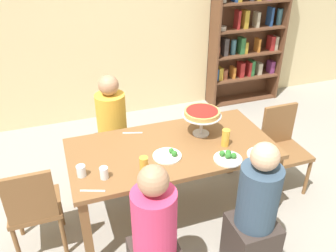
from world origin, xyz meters
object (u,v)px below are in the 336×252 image
(bookshelf, at_px, (248,26))
(beer_glass_amber_tall, at_px, (144,166))
(diner_near_right, at_px, (255,218))
(salad_plate_spare, at_px, (262,154))
(chair_head_west, at_px, (34,207))
(deep_dish_pizza_stand, at_px, (202,114))
(beer_glass_amber_short, at_px, (226,138))
(cutlery_knife_near, at_px, (133,133))
(diner_near_left, at_px, (155,245))
(water_glass_clear_far, at_px, (81,171))
(salad_plate_far_diner, at_px, (168,155))
(salad_plate_near_diner, at_px, (228,157))
(chair_head_east, at_px, (282,144))
(diner_far_left, at_px, (113,135))
(water_glass_clear_near, at_px, (104,173))
(dining_table, at_px, (172,155))
(cutlery_fork_near, at_px, (93,191))

(bookshelf, bearing_deg, beer_glass_amber_tall, -133.89)
(diner_near_right, relative_size, salad_plate_spare, 4.77)
(chair_head_west, xyz_separation_m, deep_dish_pizza_stand, (1.49, 0.19, 0.46))
(beer_glass_amber_tall, distance_m, beer_glass_amber_short, 0.78)
(salad_plate_spare, relative_size, cutlery_knife_near, 1.34)
(diner_near_left, xyz_separation_m, water_glass_clear_far, (-0.39, 0.60, 0.29))
(diner_near_right, distance_m, beer_glass_amber_short, 0.71)
(bookshelf, bearing_deg, salad_plate_far_diner, -132.46)
(deep_dish_pizza_stand, relative_size, salad_plate_near_diner, 1.50)
(chair_head_east, height_order, water_glass_clear_far, chair_head_east)
(chair_head_east, bearing_deg, beer_glass_amber_tall, 12.00)
(salad_plate_near_diner, height_order, beer_glass_amber_tall, beer_glass_amber_tall)
(deep_dish_pizza_stand, relative_size, water_glass_clear_far, 3.83)
(diner_near_left, xyz_separation_m, salad_plate_spare, (1.05, 0.38, 0.27))
(diner_far_left, distance_m, beer_glass_amber_short, 1.26)
(salad_plate_spare, height_order, water_glass_clear_near, water_glass_clear_near)
(dining_table, distance_m, bookshelf, 2.79)
(diner_near_left, xyz_separation_m, diner_far_left, (0.02, 1.52, 0.00))
(dining_table, distance_m, salad_plate_near_diner, 0.50)
(deep_dish_pizza_stand, xyz_separation_m, water_glass_clear_far, (-1.10, -0.26, -0.16))
(diner_near_left, bearing_deg, beer_glass_amber_tall, -8.16)
(dining_table, distance_m, water_glass_clear_near, 0.68)
(bookshelf, distance_m, cutlery_fork_near, 3.55)
(diner_far_left, distance_m, cutlery_fork_near, 1.21)
(diner_near_right, height_order, diner_far_left, same)
(beer_glass_amber_tall, bearing_deg, chair_head_east, 12.00)
(chair_head_west, height_order, cutlery_knife_near, chair_head_west)
(deep_dish_pizza_stand, height_order, salad_plate_far_diner, deep_dish_pizza_stand)
(chair_head_east, xyz_separation_m, cutlery_fork_near, (-1.92, -0.39, 0.26))
(beer_glass_amber_short, xyz_separation_m, cutlery_knife_near, (-0.70, 0.46, -0.07))
(chair_head_west, bearing_deg, diner_far_left, 46.74)
(beer_glass_amber_tall, xyz_separation_m, cutlery_fork_near, (-0.40, -0.07, -0.07))
(salad_plate_near_diner, xyz_separation_m, beer_glass_amber_tall, (-0.69, 0.04, 0.06))
(dining_table, bearing_deg, water_glass_clear_near, -159.34)
(deep_dish_pizza_stand, height_order, beer_glass_amber_short, deep_dish_pizza_stand)
(salad_plate_far_diner, bearing_deg, water_glass_clear_far, -178.29)
(bookshelf, distance_m, beer_glass_amber_tall, 3.20)
(water_glass_clear_near, bearing_deg, cutlery_fork_near, -131.69)
(cutlery_knife_near, bearing_deg, chair_head_east, -174.59)
(cutlery_fork_near, bearing_deg, water_glass_clear_near, 68.83)
(beer_glass_amber_tall, bearing_deg, diner_far_left, 92.49)
(salad_plate_spare, bearing_deg, diner_far_left, 131.85)
(dining_table, height_order, salad_plate_spare, salad_plate_spare)
(chair_head_west, relative_size, salad_plate_near_diner, 3.76)
(salad_plate_far_diner, height_order, cutlery_knife_near, salad_plate_far_diner)
(salad_plate_far_diner, bearing_deg, chair_head_east, 7.49)
(beer_glass_amber_tall, bearing_deg, diner_near_right, -33.79)
(dining_table, bearing_deg, salad_plate_spare, -30.05)
(bookshelf, distance_m, diner_far_left, 2.65)
(beer_glass_amber_short, bearing_deg, salad_plate_far_diner, 179.85)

